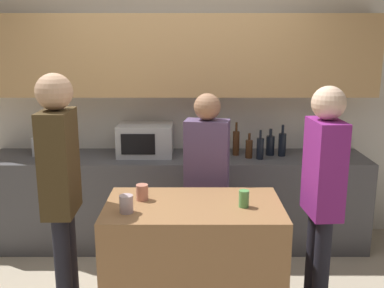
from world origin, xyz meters
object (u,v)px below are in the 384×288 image
Objects in this scene: toaster at (46,146)px; bottle_6 at (281,144)px; bottle_0 at (210,147)px; person_right at (321,187)px; potted_plant at (327,135)px; microwave at (144,140)px; cup_1 at (243,199)px; person_left at (205,175)px; bottle_1 at (223,141)px; cup_2 at (125,204)px; person_center at (59,182)px; bottle_2 at (235,143)px; bottle_5 at (269,145)px; cup_0 at (141,192)px; bottle_4 at (259,148)px; bottle_3 at (248,148)px.

toaster is 0.86× the size of bottle_6.
bottle_0 is 0.17× the size of person_right.
potted_plant is 1.35× the size of bottle_0.
microwave is 0.31× the size of person_right.
person_left is (-0.22, 0.65, -0.04)m from cup_1.
person_left reaches higher than bottle_0.
bottle_6 is (0.54, -0.09, -0.01)m from bottle_1.
person_center is (-0.44, 0.13, 0.10)m from cup_2.
bottle_2 is 1.25× the size of bottle_5.
bottle_6 is at bearing 9.71° from bottle_0.
bottle_0 reaches higher than toaster.
bottle_2 is at bearing -28.56° from bottle_1.
bottle_0 is 1.50m from cup_2.
bottle_1 is 1.26× the size of bottle_5.
bottle_6 is 1.06m from person_left.
cup_1 is 0.68m from person_left.
bottle_2 reaches higher than cup_0.
bottle_0 is at bearing 96.94° from cup_1.
bottle_6 is at bearing 26.48° from bottle_4.
microwave is at bearing -176.51° from bottle_1.
person_left is (-0.07, -0.64, -0.07)m from bottle_0.
bottle_6 is at bearing -17.98° from bottle_5.
microwave is 1.20m from bottle_5.
bottle_2 reaches higher than bottle_6.
bottle_1 is 1.07× the size of bottle_6.
bottle_4 is at bearing -8.04° from microwave.
cup_0 is (-0.97, -1.15, -0.02)m from bottle_4.
bottle_6 is 0.18× the size of person_right.
person_center reaches higher than cup_2.
person_center is (-1.61, -1.40, 0.09)m from bottle_5.
cup_2 is at bearing -172.64° from cup_1.
microwave is at bearing 178.26° from bottle_6.
cup_1 is at bearing -93.40° from bottle_2.
potted_plant is 0.23× the size of person_right.
person_center reaches higher than microwave.
cup_2 reaches higher than cup_0.
potted_plant is 0.99m from bottle_1.
bottle_5 is 0.15× the size of person_right.
bottle_1 is 1.01× the size of bottle_2.
microwave is 1.32× the size of potted_plant.
bottle_5 is 1.33m from person_right.
potted_plant is 3.68× the size of cup_0.
bottle_3 is at bearing -43.26° from bottle_2.
bottle_1 is 1.74m from cup_2.
person_center is (-1.20, 0.03, 0.10)m from cup_1.
bottle_5 is at bearing -6.82° from bottle_1.
microwave is at bearing 179.76° from bottle_5.
bottle_1 reaches higher than cup_2.
toaster is 1.82m from cup_2.
person_left is (-0.64, -0.79, -0.05)m from bottle_5.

